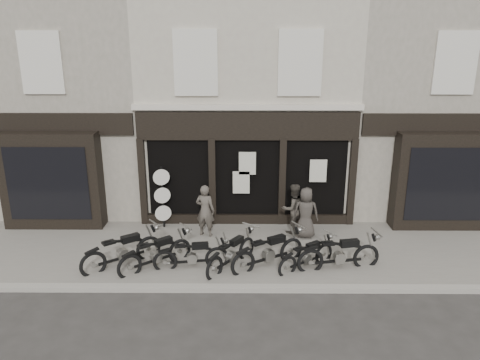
{
  "coord_description": "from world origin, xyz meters",
  "views": [
    {
      "loc": [
        -0.14,
        -11.77,
        6.3
      ],
      "look_at": [
        -0.23,
        1.6,
        2.06
      ],
      "focal_mm": 35.0,
      "sensor_mm": 36.0,
      "label": 1
    }
  ],
  "objects_px": {
    "motorcycle_3": "(232,256)",
    "man_right": "(306,213)",
    "motorcycle_0": "(123,254)",
    "motorcycle_4": "(269,254)",
    "motorcycle_2": "(192,258)",
    "motorcycle_1": "(156,256)",
    "motorcycle_5": "(307,258)",
    "man_centre": "(293,208)",
    "motorcycle_6": "(340,257)",
    "advert_sign_post": "(163,200)",
    "man_left": "(205,210)"
  },
  "relations": [
    {
      "from": "motorcycle_4",
      "to": "man_right",
      "type": "distance_m",
      "value": 2.32
    },
    {
      "from": "motorcycle_4",
      "to": "man_centre",
      "type": "distance_m",
      "value": 2.48
    },
    {
      "from": "motorcycle_2",
      "to": "man_centre",
      "type": "xyz_separation_m",
      "value": [
        3.0,
        2.38,
        0.54
      ]
    },
    {
      "from": "man_left",
      "to": "motorcycle_4",
      "type": "bearing_deg",
      "value": 149.66
    },
    {
      "from": "man_centre",
      "to": "advert_sign_post",
      "type": "distance_m",
      "value": 4.25
    },
    {
      "from": "motorcycle_6",
      "to": "advert_sign_post",
      "type": "height_order",
      "value": "advert_sign_post"
    },
    {
      "from": "man_right",
      "to": "advert_sign_post",
      "type": "relative_size",
      "value": 0.74
    },
    {
      "from": "motorcycle_1",
      "to": "motorcycle_2",
      "type": "distance_m",
      "value": 0.99
    },
    {
      "from": "motorcycle_3",
      "to": "man_left",
      "type": "bearing_deg",
      "value": 59.05
    },
    {
      "from": "motorcycle_3",
      "to": "man_right",
      "type": "height_order",
      "value": "man_right"
    },
    {
      "from": "man_left",
      "to": "man_centre",
      "type": "xyz_separation_m",
      "value": [
        2.79,
        0.26,
        -0.02
      ]
    },
    {
      "from": "motorcycle_2",
      "to": "advert_sign_post",
      "type": "distance_m",
      "value": 3.09
    },
    {
      "from": "motorcycle_1",
      "to": "advert_sign_post",
      "type": "height_order",
      "value": "advert_sign_post"
    },
    {
      "from": "motorcycle_3",
      "to": "motorcycle_4",
      "type": "relative_size",
      "value": 0.89
    },
    {
      "from": "motorcycle_3",
      "to": "motorcycle_0",
      "type": "bearing_deg",
      "value": 125.12
    },
    {
      "from": "motorcycle_6",
      "to": "advert_sign_post",
      "type": "relative_size",
      "value": 1.06
    },
    {
      "from": "man_centre",
      "to": "motorcycle_5",
      "type": "bearing_deg",
      "value": 71.59
    },
    {
      "from": "man_left",
      "to": "advert_sign_post",
      "type": "relative_size",
      "value": 0.76
    },
    {
      "from": "motorcycle_3",
      "to": "man_centre",
      "type": "relative_size",
      "value": 1.15
    },
    {
      "from": "motorcycle_3",
      "to": "motorcycle_4",
      "type": "distance_m",
      "value": 1.02
    },
    {
      "from": "motorcycle_1",
      "to": "motorcycle_5",
      "type": "height_order",
      "value": "motorcycle_1"
    },
    {
      "from": "motorcycle_3",
      "to": "motorcycle_4",
      "type": "xyz_separation_m",
      "value": [
        1.02,
        0.01,
        0.04
      ]
    },
    {
      "from": "motorcycle_2",
      "to": "motorcycle_5",
      "type": "xyz_separation_m",
      "value": [
        3.15,
        0.05,
        -0.02
      ]
    },
    {
      "from": "motorcycle_2",
      "to": "motorcycle_6",
      "type": "distance_m",
      "value": 4.03
    },
    {
      "from": "man_right",
      "to": "advert_sign_post",
      "type": "height_order",
      "value": "advert_sign_post"
    },
    {
      "from": "man_left",
      "to": "motorcycle_0",
      "type": "bearing_deg",
      "value": 59.07
    },
    {
      "from": "motorcycle_3",
      "to": "man_left",
      "type": "relative_size",
      "value": 1.11
    },
    {
      "from": "motorcycle_4",
      "to": "man_left",
      "type": "relative_size",
      "value": 1.26
    },
    {
      "from": "man_centre",
      "to": "man_right",
      "type": "height_order",
      "value": "same"
    },
    {
      "from": "motorcycle_0",
      "to": "motorcycle_5",
      "type": "xyz_separation_m",
      "value": [
        5.09,
        -0.08,
        -0.08
      ]
    },
    {
      "from": "motorcycle_1",
      "to": "man_centre",
      "type": "height_order",
      "value": "man_centre"
    },
    {
      "from": "motorcycle_3",
      "to": "advert_sign_post",
      "type": "bearing_deg",
      "value": 76.67
    },
    {
      "from": "motorcycle_6",
      "to": "motorcycle_4",
      "type": "bearing_deg",
      "value": 165.5
    },
    {
      "from": "motorcycle_3",
      "to": "motorcycle_4",
      "type": "height_order",
      "value": "motorcycle_4"
    },
    {
      "from": "motorcycle_0",
      "to": "motorcycle_2",
      "type": "height_order",
      "value": "motorcycle_0"
    },
    {
      "from": "motorcycle_1",
      "to": "advert_sign_post",
      "type": "xyz_separation_m",
      "value": [
        -0.24,
        2.72,
        0.64
      ]
    },
    {
      "from": "advert_sign_post",
      "to": "man_centre",
      "type": "bearing_deg",
      "value": -23.34
    },
    {
      "from": "motorcycle_6",
      "to": "man_right",
      "type": "bearing_deg",
      "value": 98.21
    },
    {
      "from": "motorcycle_5",
      "to": "motorcycle_6",
      "type": "xyz_separation_m",
      "value": [
        0.88,
        -0.07,
        0.07
      ]
    },
    {
      "from": "motorcycle_0",
      "to": "motorcycle_4",
      "type": "bearing_deg",
      "value": -37.37
    },
    {
      "from": "motorcycle_4",
      "to": "motorcycle_6",
      "type": "relative_size",
      "value": 0.9
    },
    {
      "from": "man_centre",
      "to": "man_right",
      "type": "xyz_separation_m",
      "value": [
        0.35,
        -0.37,
        -0.0
      ]
    },
    {
      "from": "motorcycle_2",
      "to": "motorcycle_4",
      "type": "relative_size",
      "value": 0.98
    },
    {
      "from": "motorcycle_4",
      "to": "motorcycle_6",
      "type": "height_order",
      "value": "same"
    },
    {
      "from": "motorcycle_3",
      "to": "man_left",
      "type": "distance_m",
      "value": 2.26
    },
    {
      "from": "motorcycle_2",
      "to": "motorcycle_4",
      "type": "xyz_separation_m",
      "value": [
        2.1,
        0.11,
        0.05
      ]
    },
    {
      "from": "motorcycle_5",
      "to": "motorcycle_0",
      "type": "bearing_deg",
      "value": 143.85
    },
    {
      "from": "motorcycle_5",
      "to": "advert_sign_post",
      "type": "height_order",
      "value": "advert_sign_post"
    },
    {
      "from": "motorcycle_0",
      "to": "motorcycle_1",
      "type": "height_order",
      "value": "motorcycle_0"
    },
    {
      "from": "motorcycle_3",
      "to": "man_left",
      "type": "xyz_separation_m",
      "value": [
        -0.88,
        2.01,
        0.55
      ]
    }
  ]
}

